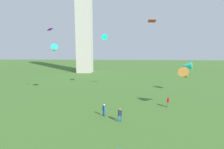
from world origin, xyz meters
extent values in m
cube|color=#B7B2A8|center=(-10.63, 57.84, 21.06)|extent=(5.25, 5.25, 42.13)
cylinder|color=#51754C|center=(10.02, 19.25, 0.40)|extent=(0.15, 0.15, 0.79)
cylinder|color=#51754C|center=(10.24, 19.54, 0.40)|extent=(0.15, 0.15, 0.79)
cube|color=red|center=(10.13, 19.39, 1.11)|extent=(0.46, 0.49, 0.63)
sphere|color=brown|center=(10.13, 19.39, 1.53)|extent=(0.23, 0.23, 0.23)
cylinder|color=#235693|center=(2.87, 13.41, 0.41)|extent=(0.15, 0.15, 0.82)
cylinder|color=#235693|center=(2.51, 13.30, 0.41)|extent=(0.15, 0.15, 0.82)
cube|color=#1E2333|center=(2.69, 13.36, 1.14)|extent=(0.50, 0.37, 0.65)
sphere|color=#A37556|center=(2.69, 13.36, 1.59)|extent=(0.24, 0.24, 0.24)
cylinder|color=#235693|center=(0.67, 14.93, 0.41)|extent=(0.16, 0.16, 0.83)
cylinder|color=#235693|center=(0.42, 15.20, 0.41)|extent=(0.16, 0.16, 0.83)
cube|color=#235693|center=(0.54, 15.06, 1.16)|extent=(0.49, 0.51, 0.66)
sphere|color=beige|center=(0.54, 15.06, 1.60)|extent=(0.24, 0.24, 0.24)
cube|color=#D34531|center=(8.28, 26.21, 13.96)|extent=(1.47, 1.02, 0.50)
cone|color=#10B588|center=(-10.21, 26.55, 8.89)|extent=(2.15, 2.62, 2.05)
cone|color=#10D7B4|center=(-0.95, 31.98, 11.32)|extent=(1.55, 2.01, 1.33)
cone|color=#29D8C5|center=(15.71, 28.75, 5.50)|extent=(2.69, 2.34, 1.70)
cone|color=orange|center=(12.26, 18.63, 5.20)|extent=(2.95, 3.08, 2.51)
cube|color=#9807BC|center=(-9.77, 23.86, 12.34)|extent=(1.17, 1.14, 0.48)
camera|label=1|loc=(2.92, -8.77, 9.39)|focal=29.66mm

